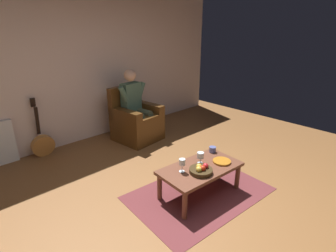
{
  "coord_description": "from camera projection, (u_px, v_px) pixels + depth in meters",
  "views": [
    {
      "loc": [
        2.01,
        1.53,
        2.0
      ],
      "look_at": [
        -0.53,
        -1.14,
        0.6
      ],
      "focal_mm": 28.12,
      "sensor_mm": 36.0,
      "label": 1
    }
  ],
  "objects": [
    {
      "name": "rug",
      "position": [
        199.0,
        193.0,
        3.36
      ],
      "size": [
        1.81,
        1.28,
        0.01
      ],
      "primitive_type": "cube",
      "rotation": [
        0.0,
        0.0,
        -0.08
      ],
      "color": "brown",
      "rests_on": "ground"
    },
    {
      "name": "coffee_table",
      "position": [
        200.0,
        171.0,
        3.25
      ],
      "size": [
        1.06,
        0.63,
        0.38
      ],
      "rotation": [
        0.0,
        0.0,
        -0.08
      ],
      "color": "brown",
      "rests_on": "ground"
    },
    {
      "name": "candle_jar",
      "position": [
        213.0,
        149.0,
        3.6
      ],
      "size": [
        0.09,
        0.09,
        0.08
      ],
      "primitive_type": "cylinder",
      "color": "#555D95",
      "rests_on": "coffee_table"
    },
    {
      "name": "ground_plane",
      "position": [
        203.0,
        211.0,
        3.04
      ],
      "size": [
        7.44,
        7.44,
        0.0
      ],
      "primitive_type": "plane",
      "color": "brown"
    },
    {
      "name": "armchair",
      "position": [
        136.0,
        122.0,
        4.88
      ],
      "size": [
        0.8,
        0.81,
        0.98
      ],
      "rotation": [
        0.0,
        0.0,
        0.11
      ],
      "color": "#4E2F12",
      "rests_on": "ground"
    },
    {
      "name": "person_seated",
      "position": [
        135.0,
        103.0,
        4.75
      ],
      "size": [
        0.63,
        0.56,
        1.3
      ],
      "rotation": [
        0.0,
        0.0,
        0.11
      ],
      "color": "#44634F",
      "rests_on": "ground"
    },
    {
      "name": "wine_glass_near",
      "position": [
        182.0,
        163.0,
        3.08
      ],
      "size": [
        0.08,
        0.08,
        0.17
      ],
      "color": "silver",
      "rests_on": "coffee_table"
    },
    {
      "name": "wall_back",
      "position": [
        76.0,
        68.0,
        4.54
      ],
      "size": [
        6.6,
        0.06,
        2.63
      ],
      "primitive_type": "cube",
      "color": "beige",
      "rests_on": "ground"
    },
    {
      "name": "decorative_dish",
      "position": [
        222.0,
        161.0,
        3.33
      ],
      "size": [
        0.23,
        0.23,
        0.02
      ],
      "primitive_type": "cylinder",
      "color": "#B46C1D",
      "rests_on": "coffee_table"
    },
    {
      "name": "guitar",
      "position": [
        43.0,
        143.0,
        4.28
      ],
      "size": [
        0.36,
        0.22,
        0.96
      ],
      "color": "#BB7937",
      "rests_on": "ground"
    },
    {
      "name": "wine_glass_far",
      "position": [
        200.0,
        156.0,
        3.27
      ],
      "size": [
        0.09,
        0.09,
        0.15
      ],
      "color": "silver",
      "rests_on": "coffee_table"
    },
    {
      "name": "fruit_bowl",
      "position": [
        201.0,
        170.0,
        3.08
      ],
      "size": [
        0.27,
        0.27,
        0.11
      ],
      "color": "#372813",
      "rests_on": "coffee_table"
    }
  ]
}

